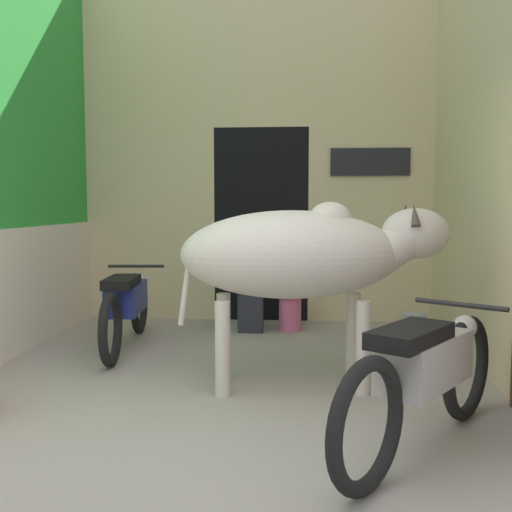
{
  "coord_description": "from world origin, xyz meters",
  "views": [
    {
      "loc": [
        0.6,
        -2.92,
        1.4
      ],
      "look_at": [
        0.19,
        1.85,
        0.97
      ],
      "focal_mm": 42.0,
      "sensor_mm": 36.0,
      "label": 1
    }
  ],
  "objects_px": {
    "motorcycle_far": "(126,304)",
    "plastic_stool": "(290,310)",
    "cow": "(304,255)",
    "bucket": "(414,326)",
    "motorcycle_near": "(425,373)",
    "shopkeeper_seated": "(252,276)"
  },
  "relations": [
    {
      "from": "motorcycle_near",
      "to": "motorcycle_far",
      "type": "relative_size",
      "value": 0.86
    },
    {
      "from": "plastic_stool",
      "to": "motorcycle_far",
      "type": "bearing_deg",
      "value": -148.68
    },
    {
      "from": "motorcycle_far",
      "to": "bucket",
      "type": "bearing_deg",
      "value": 12.97
    },
    {
      "from": "shopkeeper_seated",
      "to": "plastic_stool",
      "type": "relative_size",
      "value": 2.77
    },
    {
      "from": "motorcycle_far",
      "to": "shopkeeper_seated",
      "type": "relative_size",
      "value": 1.71
    },
    {
      "from": "shopkeeper_seated",
      "to": "bucket",
      "type": "relative_size",
      "value": 4.39
    },
    {
      "from": "shopkeeper_seated",
      "to": "plastic_stool",
      "type": "distance_m",
      "value": 0.57
    },
    {
      "from": "shopkeeper_seated",
      "to": "cow",
      "type": "bearing_deg",
      "value": -73.91
    },
    {
      "from": "cow",
      "to": "plastic_stool",
      "type": "distance_m",
      "value": 2.18
    },
    {
      "from": "bucket",
      "to": "motorcycle_near",
      "type": "bearing_deg",
      "value": -98.88
    },
    {
      "from": "shopkeeper_seated",
      "to": "motorcycle_far",
      "type": "bearing_deg",
      "value": -140.63
    },
    {
      "from": "motorcycle_far",
      "to": "plastic_stool",
      "type": "relative_size",
      "value": 4.73
    },
    {
      "from": "cow",
      "to": "shopkeeper_seated",
      "type": "height_order",
      "value": "cow"
    },
    {
      "from": "cow",
      "to": "plastic_stool",
      "type": "bearing_deg",
      "value": 94.49
    },
    {
      "from": "cow",
      "to": "bucket",
      "type": "distance_m",
      "value": 2.25
    },
    {
      "from": "cow",
      "to": "shopkeeper_seated",
      "type": "relative_size",
      "value": 1.8
    },
    {
      "from": "motorcycle_near",
      "to": "bucket",
      "type": "xyz_separation_m",
      "value": [
        0.45,
        2.86,
        -0.32
      ]
    },
    {
      "from": "motorcycle_near",
      "to": "shopkeeper_seated",
      "type": "height_order",
      "value": "shopkeeper_seated"
    },
    {
      "from": "plastic_stool",
      "to": "cow",
      "type": "bearing_deg",
      "value": -85.51
    },
    {
      "from": "motorcycle_near",
      "to": "plastic_stool",
      "type": "height_order",
      "value": "motorcycle_near"
    },
    {
      "from": "cow",
      "to": "plastic_stool",
      "type": "relative_size",
      "value": 4.99
    },
    {
      "from": "plastic_stool",
      "to": "bucket",
      "type": "height_order",
      "value": "plastic_stool"
    }
  ]
}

